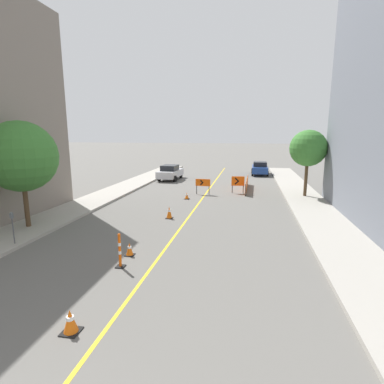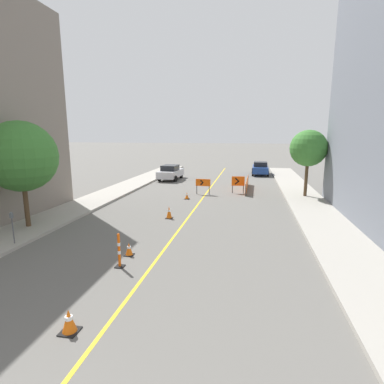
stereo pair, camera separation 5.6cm
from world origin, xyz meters
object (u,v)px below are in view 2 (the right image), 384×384
object	(u,v)px
parking_meter_near_curb	(12,221)
street_tree_right_near	(308,148)
delineator_post_front	(119,252)
traffic_cone_third	(169,212)
traffic_cone_nearest	(69,321)
traffic_cone_second	(129,249)
arrow_barricade_primary	(203,183)
parked_car_curb_near	(171,172)
arrow_barricade_secondary	(238,182)
traffic_cone_fourth	(187,196)
parked_car_curb_mid	(260,168)
street_tree_left_near	(21,157)

from	to	relation	value
parking_meter_near_curb	street_tree_right_near	distance (m)	19.63
delineator_post_front	parking_meter_near_curb	distance (m)	5.53
traffic_cone_third	parking_meter_near_curb	size ratio (longest dim) A/B	0.51
traffic_cone_nearest	street_tree_right_near	distance (m)	20.17
traffic_cone_second	arrow_barricade_primary	bearing A→B (deg)	85.45
traffic_cone_third	parked_car_curb_near	distance (m)	14.97
traffic_cone_third	arrow_barricade_secondary	distance (m)	9.18
traffic_cone_fourth	arrow_barricade_secondary	bearing A→B (deg)	39.50
traffic_cone_nearest	parking_meter_near_curb	world-z (taller)	parking_meter_near_curb
arrow_barricade_primary	parking_meter_near_curb	xyz separation A→B (m)	(-6.35, -13.02, 0.25)
traffic_cone_third	parked_car_curb_mid	bearing A→B (deg)	74.09
delineator_post_front	street_tree_left_near	xyz separation A→B (m)	(-6.60, 3.33, 3.20)
traffic_cone_fourth	arrow_barricade_primary	size ratio (longest dim) A/B	0.41
traffic_cone_nearest	traffic_cone_second	xyz separation A→B (m)	(-0.43, 4.84, -0.04)
traffic_cone_fourth	parking_meter_near_curb	bearing A→B (deg)	-116.27
street_tree_left_near	traffic_cone_nearest	bearing A→B (deg)	-45.53
delineator_post_front	arrow_barricade_primary	size ratio (longest dim) A/B	1.04
parked_car_curb_mid	parking_meter_near_curb	size ratio (longest dim) A/B	3.01
parked_car_curb_near	arrow_barricade_secondary	bearing A→B (deg)	-36.25
delineator_post_front	traffic_cone_second	bearing A→B (deg)	94.30
parked_car_curb_near	street_tree_left_near	size ratio (longest dim) A/B	0.81
parked_car_curb_near	arrow_barricade_primary	bearing A→B (deg)	-53.87
delineator_post_front	arrow_barricade_secondary	size ratio (longest dim) A/B	0.93
traffic_cone_second	arrow_barricade_secondary	distance (m)	14.50
arrow_barricade_primary	arrow_barricade_secondary	distance (m)	2.98
traffic_cone_third	parked_car_curb_near	xyz separation A→B (m)	(-3.79, 14.47, 0.44)
delineator_post_front	traffic_cone_third	bearing A→B (deg)	89.21
traffic_cone_third	street_tree_left_near	distance (m)	8.22
street_tree_right_near	arrow_barricade_secondary	bearing A→B (deg)	170.16
traffic_cone_nearest	delineator_post_front	size ratio (longest dim) A/B	0.47
parked_car_curb_near	traffic_cone_third	bearing A→B (deg)	-72.33
arrow_barricade_secondary	parked_car_curb_mid	size ratio (longest dim) A/B	0.33
traffic_cone_second	traffic_cone_third	size ratio (longest dim) A/B	0.74
traffic_cone_nearest	traffic_cone_third	world-z (taller)	traffic_cone_third
delineator_post_front	parking_meter_near_curb	bearing A→B (deg)	169.48
traffic_cone_third	parked_car_curb_near	world-z (taller)	parked_car_curb_near
traffic_cone_second	street_tree_left_near	size ratio (longest dim) A/B	0.10
delineator_post_front	street_tree_left_near	distance (m)	8.06
traffic_cone_nearest	arrow_barricade_primary	xyz separation A→B (m)	(0.60, 17.77, 0.61)
traffic_cone_nearest	parked_car_curb_near	distance (m)	25.22
arrow_barricade_secondary	street_tree_right_near	xyz separation A→B (m)	(5.19, -0.90, 2.84)
parked_car_curb_near	parking_meter_near_curb	xyz separation A→B (m)	(-1.70, -20.14, 0.37)
arrow_barricade_primary	parked_car_curb_mid	bearing A→B (deg)	71.58
traffic_cone_nearest	street_tree_right_near	bearing A→B (deg)	64.43
traffic_cone_fourth	parked_car_curb_near	world-z (taller)	parked_car_curb_near
parked_car_curb_mid	parking_meter_near_curb	distance (m)	28.31
parked_car_curb_near	parking_meter_near_curb	distance (m)	20.21
traffic_cone_second	parked_car_curb_near	bearing A→B (deg)	100.23
traffic_cone_nearest	arrow_barricade_primary	distance (m)	17.79
arrow_barricade_primary	parked_car_curb_mid	xyz separation A→B (m)	(4.93, 12.95, -0.12)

